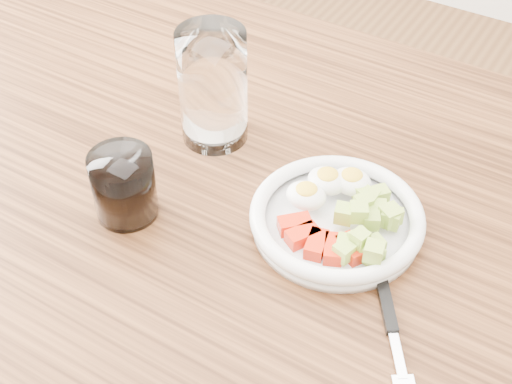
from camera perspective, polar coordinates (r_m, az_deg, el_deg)
dining_table at (r=0.93m, az=0.21°, el=-6.39°), size 1.50×0.90×0.77m
bowl at (r=0.84m, az=6.56°, el=-1.95°), size 0.21×0.21×0.05m
fork at (r=0.77m, az=10.61°, el=-9.80°), size 0.12×0.17×0.01m
water_glass at (r=0.93m, az=-3.47°, el=8.37°), size 0.09×0.09×0.16m
coffee_glass at (r=0.85m, az=-10.53°, el=0.48°), size 0.08×0.08×0.09m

